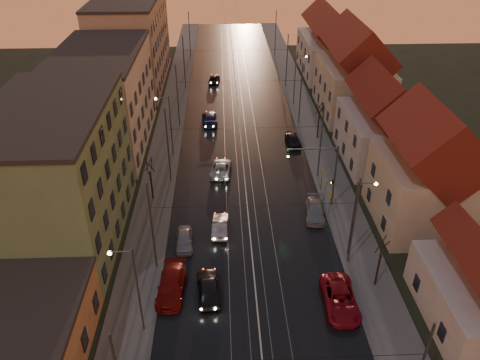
{
  "coord_description": "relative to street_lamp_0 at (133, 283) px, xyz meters",
  "views": [
    {
      "loc": [
        -2.5,
        -22.74,
        28.5
      ],
      "look_at": [
        -0.74,
        19.08,
        2.8
      ],
      "focal_mm": 35.0,
      "sensor_mm": 36.0,
      "label": 1
    }
  ],
  "objects": [
    {
      "name": "ground",
      "position": [
        9.1,
        -2.0,
        -4.89
      ],
      "size": [
        160.0,
        160.0,
        0.0
      ],
      "primitive_type": "plane",
      "color": "black",
      "rests_on": "ground"
    },
    {
      "name": "catenary_pole_l_4",
      "position": [
        0.5,
        52.0,
        -0.39
      ],
      "size": [
        0.16,
        0.16,
        9.0
      ],
      "primitive_type": "cylinder",
      "color": "#595B60",
      "rests_on": "ground"
    },
    {
      "name": "apartment_left_0",
      "position": [
        -8.4,
        -4.0,
        -2.64
      ],
      "size": [
        10.0,
        14.0,
        4.5
      ],
      "primitive_type": "cube",
      "color": "#9F653F",
      "rests_on": "ground"
    },
    {
      "name": "bare_tree_1",
      "position": [
        19.31,
        4.0,
        -2.4
      ],
      "size": [
        1.09,
        1.09,
        5.11
      ],
      "color": "black",
      "rests_on": "ground"
    },
    {
      "name": "driving_car_3",
      "position": [
        4.8,
        37.61,
        -4.12
      ],
      "size": [
        2.45,
        5.39,
        1.53
      ],
      "primitive_type": "imported",
      "rotation": [
        0.0,
        0.0,
        3.2
      ],
      "color": "#1A204E",
      "rests_on": "ground"
    },
    {
      "name": "catenary_pole_l_5",
      "position": [
        0.5,
        70.0,
        -0.39
      ],
      "size": [
        0.16,
        0.16,
        9.0
      ],
      "primitive_type": "cylinder",
      "color": "#595B60",
      "rests_on": "ground"
    },
    {
      "name": "house_right_3",
      "position": [
        26.1,
        41.0,
        0.92
      ],
      "size": [
        9.18,
        14.28,
        11.5
      ],
      "color": "#B9A98E",
      "rests_on": "ground"
    },
    {
      "name": "driving_car_2",
      "position": [
        6.36,
        23.28,
        -4.2
      ],
      "size": [
        2.76,
        5.14,
        1.37
      ],
      "primitive_type": "imported",
      "rotation": [
        0.0,
        0.0,
        3.04
      ],
      "color": "#B7B7B7",
      "rests_on": "ground"
    },
    {
      "name": "house_right_4",
      "position": [
        26.1,
        59.0,
        0.16
      ],
      "size": [
        9.18,
        16.32,
        10.0
      ],
      "color": "#B9B6AB",
      "rests_on": "ground"
    },
    {
      "name": "sidewalk_right",
      "position": [
        19.1,
        38.0,
        -4.81
      ],
      "size": [
        4.0,
        120.0,
        0.15
      ],
      "primitive_type": "cube",
      "color": "#4C4C4C",
      "rests_on": "ground"
    },
    {
      "name": "catenary_pole_l_1",
      "position": [
        0.5,
        7.0,
        -0.39
      ],
      "size": [
        0.16,
        0.16,
        9.0
      ],
      "primitive_type": "cylinder",
      "color": "#595B60",
      "rests_on": "ground"
    },
    {
      "name": "bare_tree_2",
      "position": [
        19.51,
        32.0,
        -2.4
      ],
      "size": [
        1.09,
        1.09,
        5.11
      ],
      "color": "black",
      "rests_on": "ground"
    },
    {
      "name": "catenary_pole_r_3",
      "position": [
        17.7,
        37.0,
        -0.39
      ],
      "size": [
        0.16,
        0.16,
        9.0
      ],
      "primitive_type": "cylinder",
      "color": "#595B60",
      "rests_on": "ground"
    },
    {
      "name": "tram_rail_1",
      "position": [
        8.33,
        38.0,
        -4.83
      ],
      "size": [
        0.06,
        120.0,
        0.03
      ],
      "primitive_type": "cube",
      "color": "gray",
      "rests_on": "road"
    },
    {
      "name": "street_lamp_3",
      "position": [
        18.21,
        44.0,
        0.0
      ],
      "size": [
        1.75,
        0.32,
        8.0
      ],
      "color": "#595B60",
      "rests_on": "ground"
    },
    {
      "name": "apartment_left_3",
      "position": [
        -8.4,
        56.0,
        2.11
      ],
      "size": [
        10.0,
        24.0,
        14.0
      ],
      "primitive_type": "cube",
      "color": "tan",
      "rests_on": "ground"
    },
    {
      "name": "catenary_pole_r_5",
      "position": [
        17.7,
        70.0,
        -0.39
      ],
      "size": [
        0.16,
        0.16,
        9.0
      ],
      "primitive_type": "cylinder",
      "color": "#595B60",
      "rests_on": "ground"
    },
    {
      "name": "driving_car_0",
      "position": [
        5.19,
        3.54,
        -4.1
      ],
      "size": [
        2.25,
        4.77,
        1.58
      ],
      "primitive_type": "imported",
      "rotation": [
        0.0,
        0.0,
        3.23
      ],
      "color": "black",
      "rests_on": "ground"
    },
    {
      "name": "parked_left_2",
      "position": [
        2.09,
        3.91,
        -4.12
      ],
      "size": [
        2.47,
        5.41,
        1.53
      ],
      "primitive_type": "imported",
      "rotation": [
        0.0,
        0.0,
        -0.06
      ],
      "color": "maroon",
      "rests_on": "ground"
    },
    {
      "name": "bare_tree_0",
      "position": [
        -1.09,
        18.0,
        -2.4
      ],
      "size": [
        1.09,
        1.09,
        5.11
      ],
      "color": "black",
      "rests_on": "ground"
    },
    {
      "name": "catenary_pole_l_3",
      "position": [
        0.5,
        37.0,
        -0.39
      ],
      "size": [
        0.16,
        0.16,
        9.0
      ],
      "primitive_type": "cylinder",
      "color": "#595B60",
      "rests_on": "ground"
    },
    {
      "name": "catenary_pole_r_2",
      "position": [
        17.7,
        22.0,
        -0.39
      ],
      "size": [
        0.16,
        0.16,
        9.0
      ],
      "primitive_type": "cylinder",
      "color": "#595B60",
      "rests_on": "ground"
    },
    {
      "name": "street_lamp_0",
      "position": [
        0.0,
        0.0,
        0.0
      ],
      "size": [
        1.75,
        0.32,
        8.0
      ],
      "color": "#595B60",
      "rests_on": "ground"
    },
    {
      "name": "catenary_pole_r_4",
      "position": [
        17.7,
        52.0,
        -0.39
      ],
      "size": [
        0.16,
        0.16,
        9.0
      ],
      "primitive_type": "cylinder",
      "color": "#595B60",
      "rests_on": "ground"
    },
    {
      "name": "traffic_light_mast",
      "position": [
        17.1,
        16.0,
        -0.29
      ],
      "size": [
        5.3,
        0.32,
        7.2
      ],
      "color": "#595B60",
      "rests_on": "ground"
    },
    {
      "name": "road",
      "position": [
        9.1,
        38.0,
        -4.87
      ],
      "size": [
        16.0,
        120.0,
        0.04
      ],
      "primitive_type": "cube",
      "color": "black",
      "rests_on": "ground"
    },
    {
      "name": "parked_right_2",
      "position": [
        15.95,
        30.37,
        -4.19
      ],
      "size": [
        1.98,
        4.21,
        1.39
      ],
      "primitive_type": "imported",
      "rotation": [
        0.0,
        0.0,
        0.08
      ],
      "color": "black",
      "rests_on": "ground"
    },
    {
      "name": "sidewalk_left",
      "position": [
        -0.9,
        38.0,
        -4.81
      ],
      "size": [
        4.0,
        120.0,
        0.15
      ],
      "primitive_type": "cube",
      "color": "#4C4C4C",
      "rests_on": "ground"
    },
    {
      "name": "driving_car_1",
      "position": [
        6.19,
        12.03,
        -4.19
      ],
      "size": [
        1.67,
        4.27,
        1.39
      ],
      "primitive_type": "imported",
      "rotation": [
        0.0,
        0.0,
        3.09
      ],
      "color": "#929297",
      "rests_on": "ground"
    },
    {
      "name": "street_lamp_1",
      "position": [
        18.21,
        8.0,
        0.0
      ],
      "size": [
        1.75,
        0.32,
        8.0
      ],
      "color": "#595B60",
      "rests_on": "ground"
    },
    {
      "name": "tram_rail_3",
      "position": [
        11.3,
        38.0,
        -4.83
      ],
      "size": [
        0.06,
        120.0,
        0.03
      ],
      "primitive_type": "cube",
      "color": "gray",
      "rests_on": "road"
    },
    {
      "name": "driving_car_4",
      "position": [
        5.38,
        54.79,
        -4.17
      ],
      "size": [
        2.23,
        4.38,
        1.43
      ],
      "primitive_type": "imported",
      "rotation": [
        0.0,
        0.0,
        3.01
      ],
      "color": "black",
      "rests_on": "ground"
    },
    {
      "name": "apartment_left_2",
      "position": [
        -8.4,
        32.0,
        1.11
      ],
      "size": [
        10.0,
        20.0,
        12.0
      ],
      "primitive_type": "cube",
      "color": "#C2BA96",
      "rests_on": "ground"
    },
    {
      "name": "street_lamp_2",
      "position": [
        0.0,
        28.0,
        0.0
      ],
      "size": [
        1.75,
        0.32,
        8.0
      ],
      "color": "#595B60",
      "rests_on": "ground"
    },
    {
      "name": "house_right_1",
      "position": [
        26.1,
        13.0,
        0.56
      ],
      "size": [
        8.67,
        10.2,
        10.8
      ],
      "color": "#B9A98E",
      "rests_on": "ground"
    },
    {
      "name": "tram_rail_0",
      "position": [
        6.9,
        38.0,
        -4.83
      ],
      "size": [
        0.06,
        120.0,
        0.03
      ],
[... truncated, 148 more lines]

